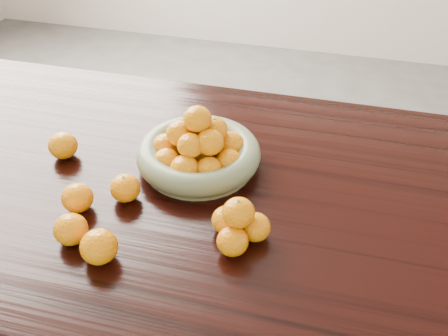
% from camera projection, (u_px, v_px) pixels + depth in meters
% --- Properties ---
extents(dining_table, '(2.00, 1.00, 0.75)m').
position_uv_depth(dining_table, '(221.00, 214.00, 1.29)').
color(dining_table, black).
rests_on(dining_table, ground).
extents(fruit_bowl, '(0.32, 0.32, 0.17)m').
position_uv_depth(fruit_bowl, '(198.00, 150.00, 1.28)').
color(fruit_bowl, '#677354').
rests_on(fruit_bowl, dining_table).
extents(orange_pyramid, '(0.13, 0.13, 0.11)m').
position_uv_depth(orange_pyramid, '(238.00, 225.00, 1.07)').
color(orange_pyramid, '#FF9B07').
rests_on(orange_pyramid, dining_table).
extents(loose_orange_0, '(0.07, 0.07, 0.07)m').
position_uv_depth(loose_orange_0, '(125.00, 188.00, 1.18)').
color(loose_orange_0, '#FF9B07').
rests_on(loose_orange_0, dining_table).
extents(loose_orange_1, '(0.07, 0.07, 0.07)m').
position_uv_depth(loose_orange_1, '(71.00, 229.00, 1.07)').
color(loose_orange_1, '#FF9B07').
rests_on(loose_orange_1, dining_table).
extents(loose_orange_2, '(0.08, 0.08, 0.07)m').
position_uv_depth(loose_orange_2, '(99.00, 247.00, 1.03)').
color(loose_orange_2, '#FF9B07').
rests_on(loose_orange_2, dining_table).
extents(loose_orange_3, '(0.08, 0.08, 0.07)m').
position_uv_depth(loose_orange_3, '(63.00, 145.00, 1.32)').
color(loose_orange_3, '#FF9B07').
rests_on(loose_orange_3, dining_table).
extents(loose_orange_4, '(0.07, 0.07, 0.07)m').
position_uv_depth(loose_orange_4, '(77.00, 198.00, 1.16)').
color(loose_orange_4, '#FF9B07').
rests_on(loose_orange_4, dining_table).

